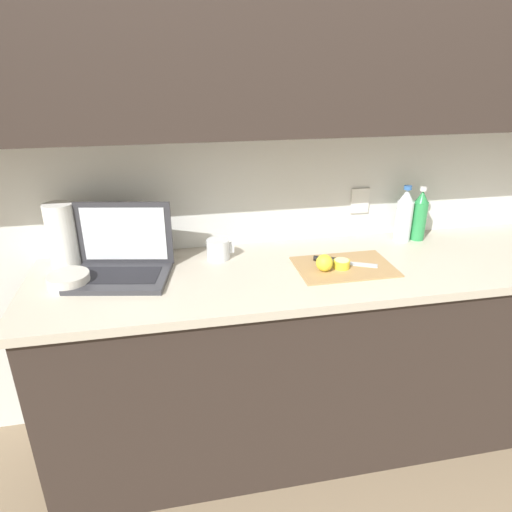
{
  "coord_description": "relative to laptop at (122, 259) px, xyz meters",
  "views": [
    {
      "loc": [
        -0.66,
        -1.65,
        1.69
      ],
      "look_at": [
        -0.33,
        -0.01,
        0.97
      ],
      "focal_mm": 32.0,
      "sensor_mm": 36.0,
      "label": 1
    }
  ],
  "objects": [
    {
      "name": "lemon_half_cut",
      "position": [
        0.88,
        -0.13,
        -0.04
      ],
      "size": [
        0.07,
        0.07,
        0.04
      ],
      "color": "yellow",
      "rests_on": "cutting_board"
    },
    {
      "name": "bottle_oil_tall",
      "position": [
        1.29,
        0.13,
        0.06
      ],
      "size": [
        0.08,
        0.08,
        0.27
      ],
      "color": "silver",
      "rests_on": "counter_unit"
    },
    {
      "name": "knife",
      "position": [
        0.87,
        -0.07,
        -0.05
      ],
      "size": [
        0.25,
        0.14,
        0.02
      ],
      "rotation": [
        0.0,
        0.0,
        -0.44
      ],
      "color": "silver",
      "rests_on": "cutting_board"
    },
    {
      "name": "bowl_white",
      "position": [
        -0.2,
        -0.07,
        -0.04
      ],
      "size": [
        0.16,
        0.16,
        0.05
      ],
      "color": "beige",
      "rests_on": "counter_unit"
    },
    {
      "name": "laptop",
      "position": [
        0.0,
        0.0,
        0.0
      ],
      "size": [
        0.42,
        0.34,
        0.28
      ],
      "rotation": [
        0.0,
        0.0,
        -0.19
      ],
      "color": "#333338",
      "rests_on": "counter_unit"
    },
    {
      "name": "bottle_green_soda",
      "position": [
        1.37,
        0.13,
        0.05
      ],
      "size": [
        0.07,
        0.07,
        0.26
      ],
      "color": "#2D934C",
      "rests_on": "counter_unit"
    },
    {
      "name": "wall_back",
      "position": [
        0.86,
        0.16,
        0.6
      ],
      "size": [
        5.2,
        0.38,
        2.6
      ],
      "color": "white",
      "rests_on": "ground_plane"
    },
    {
      "name": "lemon_whole_beside",
      "position": [
        0.8,
        -0.14,
        -0.02
      ],
      "size": [
        0.07,
        0.07,
        0.07
      ],
      "color": "yellow",
      "rests_on": "cutting_board"
    },
    {
      "name": "measuring_cup",
      "position": [
        0.4,
        0.08,
        -0.02
      ],
      "size": [
        0.12,
        0.1,
        0.09
      ],
      "color": "silver",
      "rests_on": "counter_unit"
    },
    {
      "name": "ground_plane",
      "position": [
        0.86,
        -0.09,
        -0.96
      ],
      "size": [
        12.0,
        12.0,
        0.0
      ],
      "primitive_type": "plane",
      "color": "#847056",
      "rests_on": "ground"
    },
    {
      "name": "paper_towel_roll",
      "position": [
        -0.24,
        0.12,
        0.07
      ],
      "size": [
        0.12,
        0.12,
        0.27
      ],
      "color": "white",
      "rests_on": "counter_unit"
    },
    {
      "name": "counter_unit",
      "position": [
        0.88,
        -0.09,
        -0.5
      ],
      "size": [
        2.48,
        0.64,
        0.89
      ],
      "color": "#332823",
      "rests_on": "ground_plane"
    },
    {
      "name": "cutting_board",
      "position": [
        0.9,
        -0.12,
        -0.06
      ],
      "size": [
        0.4,
        0.27,
        0.01
      ],
      "primitive_type": "cube",
      "color": "tan",
      "rests_on": "counter_unit"
    }
  ]
}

